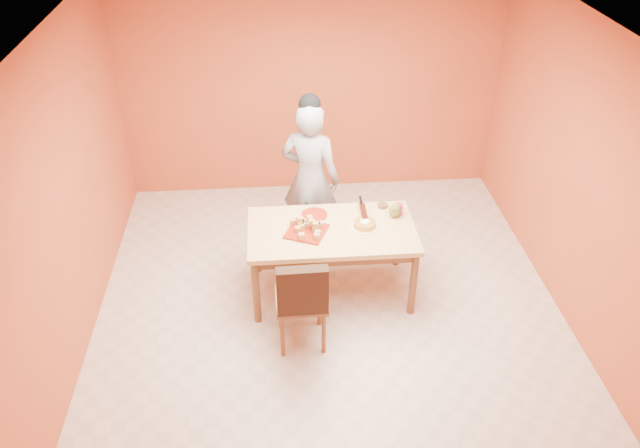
{
  "coord_description": "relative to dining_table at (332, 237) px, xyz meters",
  "views": [
    {
      "loc": [
        -0.47,
        -4.52,
        4.11
      ],
      "look_at": [
        -0.08,
        0.3,
        0.86
      ],
      "focal_mm": 35.0,
      "sensor_mm": 36.0,
      "label": 1
    }
  ],
  "objects": [
    {
      "name": "dining_table",
      "position": [
        0.0,
        0.0,
        0.0
      ],
      "size": [
        1.6,
        0.9,
        0.76
      ],
      "color": "tan",
      "rests_on": "floor"
    },
    {
      "name": "cake_server",
      "position": [
        0.33,
        0.18,
        0.16
      ],
      "size": [
        0.06,
        0.29,
        0.01
      ],
      "primitive_type": "cube",
      "rotation": [
        0.0,
        0.0,
        -0.02
      ],
      "color": "silver",
      "rests_on": "sponge_cake"
    },
    {
      "name": "dining_chair",
      "position": [
        -0.34,
        -0.7,
        -0.15
      ],
      "size": [
        0.46,
        0.54,
        0.99
      ],
      "rotation": [
        0.0,
        0.0,
        0.02
      ],
      "color": "brown",
      "rests_on": "floor"
    },
    {
      "name": "egg_ornament",
      "position": [
        0.63,
        0.16,
        0.17
      ],
      "size": [
        0.14,
        0.12,
        0.15
      ],
      "primitive_type": "ellipsoid",
      "rotation": [
        0.0,
        0.0,
        -0.25
      ],
      "color": "olive",
      "rests_on": "dining_table"
    },
    {
      "name": "sponge_cake",
      "position": [
        0.32,
        0.0,
        0.13
      ],
      "size": [
        0.26,
        0.26,
        0.05
      ],
      "primitive_type": "cylinder",
      "rotation": [
        0.0,
        0.0,
        -0.23
      ],
      "color": "gold",
      "rests_on": "white_cake_plate"
    },
    {
      "name": "wall_back",
      "position": [
        -0.04,
        2.14,
        0.68
      ],
      "size": [
        4.5,
        0.0,
        4.5
      ],
      "primitive_type": "plane",
      "rotation": [
        1.57,
        0.0,
        0.0
      ],
      "color": "#C6532D",
      "rests_on": "floor"
    },
    {
      "name": "pastry_platter",
      "position": [
        -0.24,
        -0.04,
        0.1
      ],
      "size": [
        0.46,
        0.46,
        0.02
      ],
      "primitive_type": "cube",
      "rotation": [
        0.0,
        0.0,
        -0.41
      ],
      "color": "maroon",
      "rests_on": "dining_table"
    },
    {
      "name": "wall_left",
      "position": [
        -2.29,
        -0.36,
        0.68
      ],
      "size": [
        0.0,
        5.0,
        5.0
      ],
      "primitive_type": "plane",
      "rotation": [
        1.57,
        0.0,
        1.57
      ],
      "color": "#C6532D",
      "rests_on": "floor"
    },
    {
      "name": "white_cake_plate",
      "position": [
        0.32,
        0.0,
        0.1
      ],
      "size": [
        0.32,
        0.32,
        0.01
      ],
      "primitive_type": "cylinder",
      "rotation": [
        0.0,
        0.0,
        -0.21
      ],
      "color": "white",
      "rests_on": "dining_table"
    },
    {
      "name": "checker_tin",
      "position": [
        0.55,
        0.35,
        0.11
      ],
      "size": [
        0.13,
        0.13,
        0.03
      ],
      "primitive_type": "cylinder",
      "rotation": [
        0.0,
        0.0,
        0.34
      ],
      "color": "#3B2010",
      "rests_on": "dining_table"
    },
    {
      "name": "floor",
      "position": [
        -0.04,
        -0.36,
        -0.67
      ],
      "size": [
        5.0,
        5.0,
        0.0
      ],
      "primitive_type": "plane",
      "color": "beige",
      "rests_on": "ground"
    },
    {
      "name": "wall_right",
      "position": [
        2.21,
        -0.36,
        0.68
      ],
      "size": [
        0.0,
        5.0,
        5.0
      ],
      "primitive_type": "plane",
      "rotation": [
        1.57,
        0.0,
        -1.57
      ],
      "color": "#C6532D",
      "rests_on": "floor"
    },
    {
      "name": "pastry_pile",
      "position": [
        -0.24,
        -0.04,
        0.17
      ],
      "size": [
        0.32,
        0.32,
        0.1
      ],
      "primitive_type": null,
      "color": "tan",
      "rests_on": "pastry_platter"
    },
    {
      "name": "magenta_glass",
      "position": [
        0.68,
        0.21,
        0.15
      ],
      "size": [
        0.09,
        0.09,
        0.11
      ],
      "primitive_type": "cylinder",
      "rotation": [
        0.0,
        0.0,
        0.11
      ],
      "color": "#B61B4D",
      "rests_on": "dining_table"
    },
    {
      "name": "ceiling",
      "position": [
        -0.04,
        -0.36,
        2.03
      ],
      "size": [
        5.0,
        5.0,
        0.0
      ],
      "primitive_type": "plane",
      "rotation": [
        3.14,
        0.0,
        0.0
      ],
      "color": "silver",
      "rests_on": "wall_back"
    },
    {
      "name": "person",
      "position": [
        -0.15,
        0.79,
        0.2
      ],
      "size": [
        0.74,
        0.61,
        1.73
      ],
      "primitive_type": "imported",
      "rotation": [
        0.0,
        0.0,
        2.77
      ],
      "color": "gray",
      "rests_on": "floor"
    },
    {
      "name": "red_dinner_plate",
      "position": [
        -0.15,
        0.25,
        0.1
      ],
      "size": [
        0.29,
        0.29,
        0.02
      ],
      "primitive_type": "cylinder",
      "rotation": [
        0.0,
        0.0,
        -0.16
      ],
      "color": "maroon",
      "rests_on": "dining_table"
    }
  ]
}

